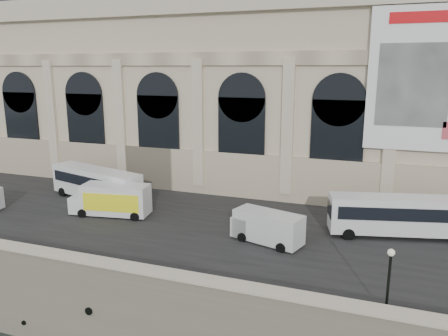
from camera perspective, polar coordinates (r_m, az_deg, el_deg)
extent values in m
cube|color=#786F5C|center=(63.16, 0.65, -2.71)|extent=(160.00, 70.00, 6.00)
cube|color=#2D2D2D|center=(43.88, -8.51, -5.83)|extent=(160.00, 24.00, 0.06)
cube|color=#786F5C|center=(33.40, -19.72, -11.69)|extent=(160.00, 1.20, 1.10)
cube|color=beige|center=(33.16, -19.80, -10.74)|extent=(160.00, 1.40, 0.12)
cube|color=beige|center=(59.52, -6.16, 9.94)|extent=(68.00, 18.00, 22.00)
cube|color=beige|center=(52.66, -10.30, 0.07)|extent=(68.60, 0.40, 5.00)
cube|color=beige|center=(51.70, -11.25, 20.22)|extent=(69.00, 0.80, 2.40)
cube|color=beige|center=(51.39, -10.87, 13.79)|extent=(68.00, 0.30, 1.40)
cube|color=black|center=(62.91, -24.85, 4.86)|extent=(5.20, 0.25, 9.00)
cylinder|color=black|center=(62.53, -25.24, 8.94)|extent=(5.20, 0.25, 5.20)
cube|color=beige|center=(59.29, -21.56, 6.19)|extent=(1.20, 0.50, 14.00)
cube|color=black|center=(56.36, -17.56, 4.65)|extent=(5.20, 0.25, 9.00)
cylinder|color=black|center=(55.93, -17.87, 9.21)|extent=(5.20, 0.25, 5.20)
cube|color=beige|center=(53.23, -13.40, 6.07)|extent=(1.20, 0.50, 14.00)
cube|color=black|center=(50.93, -8.54, 4.28)|extent=(5.20, 0.25, 9.00)
cylinder|color=black|center=(50.46, -8.72, 9.34)|extent=(5.20, 0.25, 5.20)
cube|color=beige|center=(48.49, -3.41, 5.76)|extent=(1.20, 0.50, 14.00)
cube|color=black|center=(47.03, 2.26, 3.70)|extent=(5.20, 0.25, 9.00)
cylinder|color=black|center=(46.52, 2.31, 9.18)|extent=(5.20, 0.25, 5.20)
cube|color=beige|center=(45.49, 8.29, 5.17)|extent=(1.20, 0.50, 14.00)
cube|color=black|center=(45.05, 14.48, 2.89)|extent=(5.20, 0.25, 9.00)
cylinder|color=black|center=(44.52, 14.81, 8.60)|extent=(5.20, 0.25, 5.20)
cube|color=beige|center=(44.57, 21.00, 4.29)|extent=(1.20, 0.50, 14.00)
cube|color=white|center=(44.06, 24.17, 10.48)|extent=(9.00, 0.35, 13.00)
cube|color=red|center=(44.07, 24.86, 17.48)|extent=(6.00, 0.06, 1.00)
cube|color=gray|center=(43.85, 23.46, 9.88)|extent=(6.20, 0.06, 7.50)
cube|color=white|center=(48.85, -16.36, -1.89)|extent=(12.14, 5.59, 3.08)
cube|color=black|center=(53.51, -20.35, -0.58)|extent=(0.69, 2.22, 1.19)
cube|color=black|center=(48.00, -17.59, -1.73)|extent=(10.53, 3.02, 1.09)
cube|color=black|center=(49.52, -15.23, -1.14)|extent=(10.53, 3.02, 1.09)
cylinder|color=black|center=(52.05, -20.38, -2.98)|extent=(1.04, 0.55, 0.99)
cylinder|color=black|center=(53.41, -18.20, -2.41)|extent=(1.04, 0.55, 0.99)
cylinder|color=black|center=(45.15, -13.95, -4.91)|extent=(1.04, 0.55, 0.99)
cylinder|color=black|center=(46.71, -11.64, -4.19)|extent=(1.04, 0.55, 0.99)
cube|color=white|center=(39.85, 22.17, -5.67)|extent=(12.13, 5.27, 3.07)
cube|color=black|center=(38.50, 13.63, -5.23)|extent=(0.63, 2.23, 1.19)
cube|color=black|center=(38.57, 22.73, -5.70)|extent=(10.59, 2.71, 1.09)
cube|color=black|center=(40.90, 21.73, -4.58)|extent=(10.59, 2.71, 1.09)
cylinder|color=black|center=(38.17, 15.98, -8.37)|extent=(1.03, 0.53, 0.99)
cylinder|color=black|center=(40.46, 15.40, -7.10)|extent=(1.03, 0.53, 0.99)
cube|color=silver|center=(36.05, 5.80, -7.63)|extent=(6.05, 3.70, 2.41)
cube|color=silver|center=(37.29, 2.77, -7.46)|extent=(2.14, 2.56, 1.68)
cube|color=black|center=(37.40, 2.03, -6.45)|extent=(0.59, 1.83, 0.84)
cylinder|color=black|center=(36.44, 2.39, -9.05)|extent=(0.84, 0.48, 0.80)
cylinder|color=black|center=(38.16, 4.25, -8.04)|extent=(0.84, 0.48, 0.80)
cylinder|color=black|center=(34.71, 7.43, -10.31)|extent=(0.84, 0.48, 0.80)
cylinder|color=black|center=(36.52, 9.13, -9.17)|extent=(0.84, 0.48, 0.80)
cube|color=white|center=(43.55, -13.92, -3.97)|extent=(6.72, 3.47, 2.88)
cube|color=#F9F51B|center=(42.46, -14.61, -4.45)|extent=(5.49, 0.96, 1.71)
cube|color=red|center=(42.46, -14.61, -4.45)|extent=(3.17, 0.56, 0.64)
cube|color=white|center=(45.33, -18.07, -4.42)|extent=(2.07, 2.60, 1.60)
cylinder|color=black|center=(44.18, -18.04, -5.66)|extent=(0.89, 0.43, 0.85)
cylinder|color=black|center=(46.24, -16.60, -4.74)|extent=(0.89, 0.43, 0.85)
cylinder|color=black|center=(41.95, -11.58, -6.27)|extent=(0.89, 0.43, 0.85)
cylinder|color=black|center=(44.11, -10.38, -5.26)|extent=(0.89, 0.43, 0.85)
cylinder|color=black|center=(28.25, 20.36, -17.29)|extent=(0.42, 0.42, 0.38)
cylinder|color=black|center=(27.44, 20.65, -14.16)|extent=(0.15, 0.15, 3.84)
sphere|color=beige|center=(26.61, 21.00, -10.27)|extent=(0.42, 0.42, 0.42)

